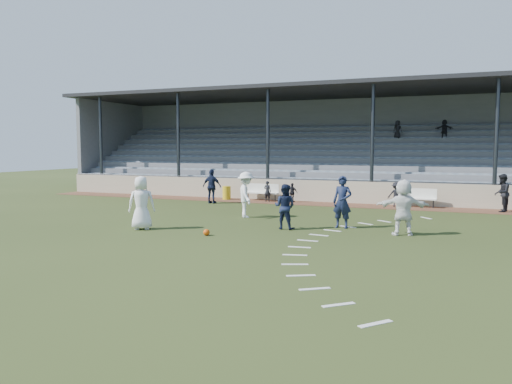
{
  "coord_description": "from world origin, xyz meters",
  "views": [
    {
      "loc": [
        7.37,
        -15.55,
        3.04
      ],
      "look_at": [
        0.0,
        2.5,
        1.3
      ],
      "focal_mm": 35.0,
      "sensor_mm": 36.0,
      "label": 1
    }
  ],
  "objects_px": {
    "trash_bin": "(227,193)",
    "official": "(502,193)",
    "football": "(206,232)",
    "bench_right": "(416,196)",
    "player_navy_lead": "(342,202)",
    "bench_left": "(262,190)",
    "player_white_lead": "(141,203)"
  },
  "relations": [
    {
      "from": "trash_bin",
      "to": "official",
      "type": "bearing_deg",
      "value": -0.88
    },
    {
      "from": "football",
      "to": "official",
      "type": "bearing_deg",
      "value": 47.42
    },
    {
      "from": "bench_right",
      "to": "player_navy_lead",
      "type": "xyz_separation_m",
      "value": [
        -2.06,
        -7.94,
        0.41
      ]
    },
    {
      "from": "football",
      "to": "official",
      "type": "distance_m",
      "value": 14.7
    },
    {
      "from": "bench_left",
      "to": "player_navy_lead",
      "type": "distance_m",
      "value": 10.2
    },
    {
      "from": "bench_left",
      "to": "official",
      "type": "distance_m",
      "value": 12.34
    },
    {
      "from": "bench_left",
      "to": "football",
      "type": "height_order",
      "value": "bench_left"
    },
    {
      "from": "player_navy_lead",
      "to": "official",
      "type": "bearing_deg",
      "value": 56.12
    },
    {
      "from": "bench_right",
      "to": "football",
      "type": "relative_size",
      "value": 8.92
    },
    {
      "from": "bench_right",
      "to": "official",
      "type": "xyz_separation_m",
      "value": [
        3.88,
        -0.53,
        0.33
      ]
    },
    {
      "from": "bench_left",
      "to": "trash_bin",
      "type": "distance_m",
      "value": 2.14
    },
    {
      "from": "football",
      "to": "bench_left",
      "type": "bearing_deg",
      "value": 101.9
    },
    {
      "from": "bench_right",
      "to": "official",
      "type": "height_order",
      "value": "official"
    },
    {
      "from": "bench_left",
      "to": "trash_bin",
      "type": "relative_size",
      "value": 2.62
    },
    {
      "from": "player_navy_lead",
      "to": "bench_left",
      "type": "bearing_deg",
      "value": 133.63
    },
    {
      "from": "trash_bin",
      "to": "official",
      "type": "distance_m",
      "value": 14.45
    },
    {
      "from": "bench_right",
      "to": "football",
      "type": "bearing_deg",
      "value": -113.58
    },
    {
      "from": "bench_right",
      "to": "player_white_lead",
      "type": "distance_m",
      "value": 14.21
    },
    {
      "from": "player_white_lead",
      "to": "official",
      "type": "distance_m",
      "value": 16.57
    },
    {
      "from": "bench_left",
      "to": "player_navy_lead",
      "type": "relative_size",
      "value": 1.02
    },
    {
      "from": "player_navy_lead",
      "to": "official",
      "type": "distance_m",
      "value": 9.49
    },
    {
      "from": "bench_right",
      "to": "official",
      "type": "distance_m",
      "value": 3.93
    },
    {
      "from": "trash_bin",
      "to": "football",
      "type": "bearing_deg",
      "value": -67.79
    },
    {
      "from": "trash_bin",
      "to": "player_white_lead",
      "type": "height_order",
      "value": "player_white_lead"
    },
    {
      "from": "player_white_lead",
      "to": "player_navy_lead",
      "type": "distance_m",
      "value": 7.53
    },
    {
      "from": "football",
      "to": "player_navy_lead",
      "type": "height_order",
      "value": "player_navy_lead"
    },
    {
      "from": "bench_left",
      "to": "player_white_lead",
      "type": "distance_m",
      "value": 11.1
    },
    {
      "from": "trash_bin",
      "to": "official",
      "type": "height_order",
      "value": "official"
    },
    {
      "from": "player_white_lead",
      "to": "official",
      "type": "relative_size",
      "value": 1.12
    },
    {
      "from": "football",
      "to": "official",
      "type": "xyz_separation_m",
      "value": [
        9.93,
        10.81,
        0.8
      ]
    },
    {
      "from": "bench_left",
      "to": "bench_right",
      "type": "relative_size",
      "value": 1.0
    },
    {
      "from": "trash_bin",
      "to": "player_navy_lead",
      "type": "distance_m",
      "value": 11.43
    }
  ]
}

